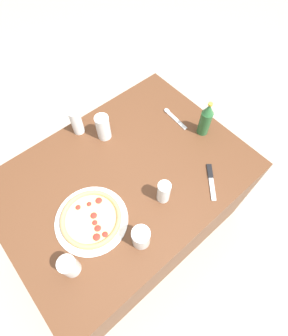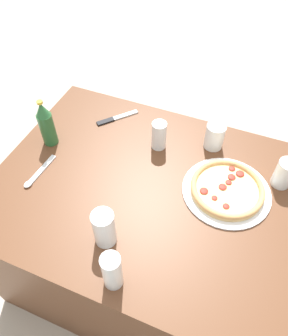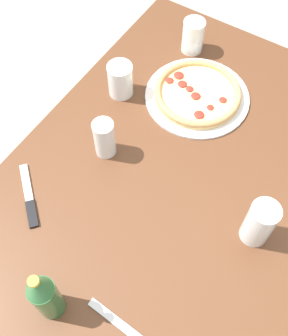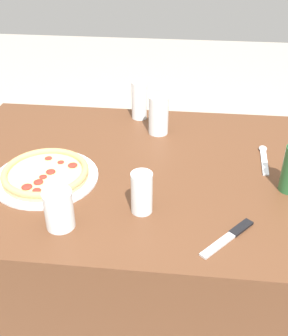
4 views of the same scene
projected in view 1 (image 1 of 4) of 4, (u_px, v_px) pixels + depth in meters
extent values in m
plane|color=#A89E8E|center=(130.00, 221.00, 1.93)|extent=(8.00, 8.00, 0.00)
cube|color=#56331E|center=(127.00, 202.00, 1.62)|extent=(1.25, 0.91, 0.71)
cylinder|color=silver|center=(92.00, 220.00, 1.19)|extent=(0.33, 0.33, 0.01)
cylinder|color=#DBB775|center=(91.00, 219.00, 1.19)|extent=(0.27, 0.27, 0.01)
cylinder|color=#EACC7F|center=(91.00, 219.00, 1.18)|extent=(0.24, 0.24, 0.00)
torus|color=tan|center=(91.00, 218.00, 1.17)|extent=(0.28, 0.28, 0.02)
ellipsoid|color=maroon|center=(98.00, 228.00, 1.15)|extent=(0.03, 0.03, 0.01)
ellipsoid|color=maroon|center=(94.00, 215.00, 1.18)|extent=(0.03, 0.03, 0.01)
ellipsoid|color=maroon|center=(95.00, 223.00, 1.17)|extent=(0.02, 0.02, 0.01)
ellipsoid|color=maroon|center=(78.00, 207.00, 1.20)|extent=(0.02, 0.02, 0.01)
ellipsoid|color=maroon|center=(105.00, 234.00, 1.14)|extent=(0.03, 0.03, 0.01)
ellipsoid|color=maroon|center=(97.00, 237.00, 1.13)|extent=(0.03, 0.03, 0.01)
ellipsoid|color=maroon|center=(99.00, 201.00, 1.22)|extent=(0.03, 0.03, 0.01)
ellipsoid|color=maroon|center=(89.00, 204.00, 1.21)|extent=(0.02, 0.02, 0.00)
cylinder|color=white|center=(164.00, 192.00, 1.20)|extent=(0.06, 0.06, 0.13)
cylinder|color=#F4A323|center=(163.00, 193.00, 1.21)|extent=(0.05, 0.05, 0.09)
cylinder|color=white|center=(69.00, 266.00, 1.04)|extent=(0.07, 0.07, 0.12)
cylinder|color=maroon|center=(70.00, 267.00, 1.05)|extent=(0.06, 0.06, 0.08)
cylinder|color=white|center=(141.00, 237.00, 1.10)|extent=(0.08, 0.08, 0.11)
cylinder|color=orange|center=(141.00, 238.00, 1.12)|extent=(0.07, 0.07, 0.07)
cylinder|color=white|center=(103.00, 127.00, 1.38)|extent=(0.07, 0.07, 0.15)
cylinder|color=black|center=(103.00, 129.00, 1.39)|extent=(0.06, 0.06, 0.12)
cylinder|color=white|center=(76.00, 122.00, 1.39)|extent=(0.06, 0.06, 0.15)
cylinder|color=#935123|center=(77.00, 125.00, 1.41)|extent=(0.05, 0.05, 0.10)
cylinder|color=#286033|center=(205.00, 123.00, 1.39)|extent=(0.06, 0.06, 0.15)
cone|color=#286033|center=(209.00, 109.00, 1.30)|extent=(0.06, 0.06, 0.06)
cylinder|color=gold|center=(210.00, 104.00, 1.27)|extent=(0.02, 0.02, 0.01)
cube|color=black|center=(210.00, 171.00, 1.32)|extent=(0.07, 0.08, 0.01)
cube|color=silver|center=(212.00, 189.00, 1.27)|extent=(0.10, 0.11, 0.01)
cube|color=silver|center=(177.00, 120.00, 1.49)|extent=(0.03, 0.16, 0.01)
ellipsoid|color=silver|center=(167.00, 111.00, 1.52)|extent=(0.03, 0.04, 0.01)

